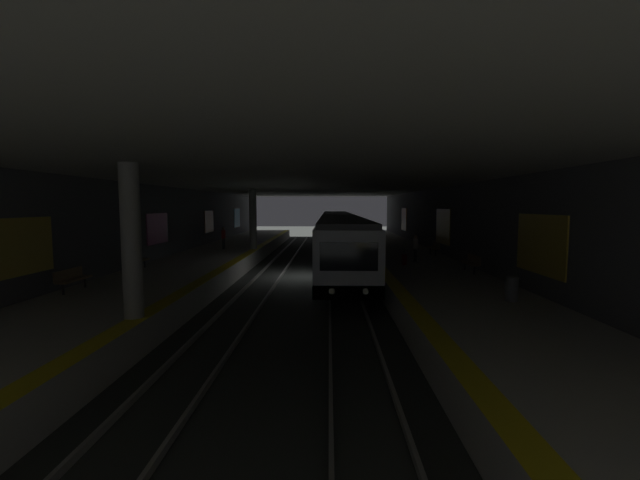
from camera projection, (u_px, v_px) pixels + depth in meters
ground_plane at (306, 276)px, 25.00m from camera, size 120.00×120.00×0.00m
track_left at (341, 275)px, 24.94m from camera, size 60.00×1.53×0.16m
track_right at (270, 275)px, 25.04m from camera, size 60.00×1.53×0.16m
platform_left at (412, 268)px, 24.81m from camera, size 60.00×5.30×1.06m
platform_right at (200, 268)px, 25.10m from camera, size 60.00×5.30×1.06m
wall_left at (461, 231)px, 24.57m from camera, size 60.00×0.56×5.60m
wall_right at (153, 231)px, 25.01m from camera, size 60.00×0.56×5.60m
ceiling_slab at (305, 182)px, 24.51m from camera, size 60.00×19.40×0.40m
pillar_near at (131, 241)px, 11.85m from camera, size 0.56×0.56×4.55m
pillar_far at (253, 219)px, 30.84m from camera, size 0.56×0.56×4.55m
metro_train at (338, 234)px, 33.46m from camera, size 35.91×2.83×3.49m
bench_left_near at (471, 262)px, 20.19m from camera, size 1.70×0.47×0.86m
bench_left_mid at (434, 247)px, 27.32m from camera, size 1.70×0.47×0.86m
bench_right_near at (72, 278)px, 15.72m from camera, size 1.70×0.47×0.86m
bench_right_mid at (137, 259)px, 21.03m from camera, size 1.70×0.47×0.86m
person_waiting_near at (415, 247)px, 23.76m from camera, size 0.60×0.22×1.60m
person_walking_mid at (224, 237)px, 30.81m from camera, size 0.60×0.23×1.67m
suitcase_rolling at (404, 260)px, 22.74m from camera, size 0.40×0.23×0.88m
trash_bin at (512, 289)px, 14.12m from camera, size 0.44×0.44×0.85m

